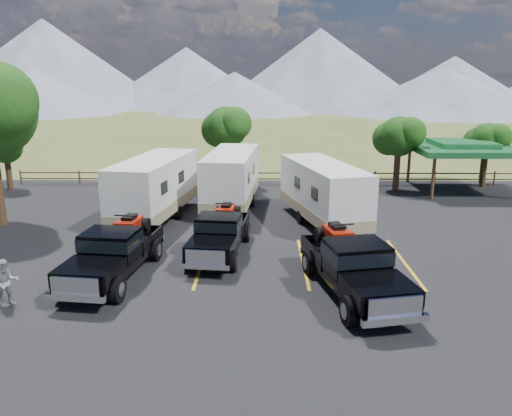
{
  "coord_description": "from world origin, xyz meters",
  "views": [
    {
      "loc": [
        0.34,
        -14.54,
        7.16
      ],
      "look_at": [
        0.11,
        6.46,
        1.6
      ],
      "focal_mm": 35.0,
      "sensor_mm": 36.0,
      "label": 1
    }
  ],
  "objects_px": {
    "rig_right": "(353,265)",
    "rig_left": "(114,251)",
    "trailer_right": "(323,193)",
    "person_b": "(6,283)",
    "pavilion": "(462,148)",
    "person_a": "(101,259)",
    "trailer_left": "(155,188)",
    "rig_center": "(220,232)",
    "trailer_center": "(232,179)"
  },
  "relations": [
    {
      "from": "rig_right",
      "to": "rig_left",
      "type": "bearing_deg",
      "value": 159.24
    },
    {
      "from": "trailer_right",
      "to": "person_b",
      "type": "relative_size",
      "value": 5.52
    },
    {
      "from": "pavilion",
      "to": "person_a",
      "type": "bearing_deg",
      "value": -140.93
    },
    {
      "from": "pavilion",
      "to": "trailer_left",
      "type": "relative_size",
      "value": 0.68
    },
    {
      "from": "person_a",
      "to": "rig_left",
      "type": "bearing_deg",
      "value": -174.55
    },
    {
      "from": "rig_center",
      "to": "rig_right",
      "type": "distance_m",
      "value": 6.15
    },
    {
      "from": "person_a",
      "to": "person_b",
      "type": "xyz_separation_m",
      "value": [
        -2.38,
        -2.07,
        -0.05
      ]
    },
    {
      "from": "person_a",
      "to": "person_b",
      "type": "bearing_deg",
      "value": 0.05
    },
    {
      "from": "rig_right",
      "to": "trailer_center",
      "type": "distance_m",
      "value": 12.32
    },
    {
      "from": "trailer_left",
      "to": "person_b",
      "type": "height_order",
      "value": "trailer_left"
    },
    {
      "from": "rig_center",
      "to": "trailer_right",
      "type": "height_order",
      "value": "trailer_right"
    },
    {
      "from": "pavilion",
      "to": "person_b",
      "type": "xyz_separation_m",
      "value": [
        -20.74,
        -16.98,
        -1.96
      ]
    },
    {
      "from": "trailer_left",
      "to": "person_a",
      "type": "height_order",
      "value": "trailer_left"
    },
    {
      "from": "rig_left",
      "to": "trailer_right",
      "type": "distance_m",
      "value": 10.83
    },
    {
      "from": "trailer_left",
      "to": "trailer_right",
      "type": "xyz_separation_m",
      "value": [
        8.43,
        -0.7,
        -0.07
      ]
    },
    {
      "from": "trailer_center",
      "to": "person_b",
      "type": "xyz_separation_m",
      "value": [
        -6.43,
        -12.48,
        -0.85
      ]
    },
    {
      "from": "person_b",
      "to": "rig_right",
      "type": "bearing_deg",
      "value": -29.19
    },
    {
      "from": "rig_right",
      "to": "pavilion",
      "type": "bearing_deg",
      "value": 47.16
    },
    {
      "from": "pavilion",
      "to": "rig_left",
      "type": "bearing_deg",
      "value": -141.1
    },
    {
      "from": "rig_right",
      "to": "person_a",
      "type": "relative_size",
      "value": 3.89
    },
    {
      "from": "pavilion",
      "to": "rig_center",
      "type": "bearing_deg",
      "value": -140.12
    },
    {
      "from": "trailer_right",
      "to": "trailer_center",
      "type": "bearing_deg",
      "value": 131.17
    },
    {
      "from": "rig_center",
      "to": "person_b",
      "type": "xyz_separation_m",
      "value": [
        -6.38,
        -4.98,
        -0.11
      ]
    },
    {
      "from": "pavilion",
      "to": "person_a",
      "type": "xyz_separation_m",
      "value": [
        -18.36,
        -14.91,
        -1.91
      ]
    },
    {
      "from": "rig_left",
      "to": "trailer_center",
      "type": "bearing_deg",
      "value": 76.56
    },
    {
      "from": "rig_right",
      "to": "trailer_center",
      "type": "relative_size",
      "value": 0.72
    },
    {
      "from": "rig_left",
      "to": "trailer_left",
      "type": "bearing_deg",
      "value": 97.17
    },
    {
      "from": "person_a",
      "to": "rig_center",
      "type": "bearing_deg",
      "value": 174.97
    },
    {
      "from": "pavilion",
      "to": "trailer_right",
      "type": "relative_size",
      "value": 0.71
    },
    {
      "from": "rig_right",
      "to": "person_b",
      "type": "bearing_deg",
      "value": 174.01
    },
    {
      "from": "trailer_center",
      "to": "rig_center",
      "type": "bearing_deg",
      "value": -85.54
    },
    {
      "from": "pavilion",
      "to": "trailer_left",
      "type": "distance_m",
      "value": 19.38
    },
    {
      "from": "rig_right",
      "to": "person_a",
      "type": "distance_m",
      "value": 8.84
    },
    {
      "from": "trailer_center",
      "to": "person_a",
      "type": "bearing_deg",
      "value": -106.43
    },
    {
      "from": "trailer_right",
      "to": "person_a",
      "type": "relative_size",
      "value": 5.2
    },
    {
      "from": "rig_center",
      "to": "trailer_right",
      "type": "distance_m",
      "value": 6.45
    },
    {
      "from": "rig_left",
      "to": "trailer_center",
      "type": "xyz_separation_m",
      "value": [
        3.69,
        10.02,
        0.66
      ]
    },
    {
      "from": "person_b",
      "to": "pavilion",
      "type": "bearing_deg",
      "value": 4.39
    },
    {
      "from": "rig_left",
      "to": "person_a",
      "type": "relative_size",
      "value": 3.72
    },
    {
      "from": "rig_right",
      "to": "trailer_left",
      "type": "bearing_deg",
      "value": 121.9
    },
    {
      "from": "pavilion",
      "to": "rig_center",
      "type": "height_order",
      "value": "pavilion"
    },
    {
      "from": "trailer_left",
      "to": "trailer_center",
      "type": "bearing_deg",
      "value": 42.47
    },
    {
      "from": "pavilion",
      "to": "person_a",
      "type": "relative_size",
      "value": 3.72
    },
    {
      "from": "pavilion",
      "to": "rig_center",
      "type": "relative_size",
      "value": 1.08
    },
    {
      "from": "rig_left",
      "to": "person_b",
      "type": "relative_size",
      "value": 3.95
    },
    {
      "from": "pavilion",
      "to": "person_b",
      "type": "bearing_deg",
      "value": -140.69
    },
    {
      "from": "rig_left",
      "to": "person_a",
      "type": "height_order",
      "value": "rig_left"
    },
    {
      "from": "person_a",
      "to": "pavilion",
      "type": "bearing_deg",
      "value": 178.04
    },
    {
      "from": "trailer_center",
      "to": "trailer_right",
      "type": "distance_m",
      "value": 5.66
    },
    {
      "from": "rig_right",
      "to": "person_b",
      "type": "distance_m",
      "value": 11.22
    }
  ]
}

